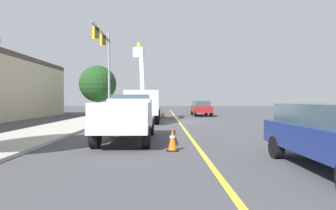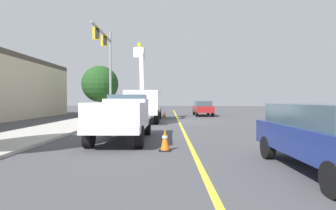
{
  "view_description": "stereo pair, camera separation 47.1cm",
  "coord_description": "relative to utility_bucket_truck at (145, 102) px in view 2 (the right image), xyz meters",
  "views": [
    {
      "loc": [
        -21.62,
        -0.5,
        1.79
      ],
      "look_at": [
        -0.36,
        0.89,
        1.4
      ],
      "focal_mm": 28.09,
      "sensor_mm": 36.0,
      "label": 1
    },
    {
      "loc": [
        -21.59,
        -0.97,
        1.79
      ],
      "look_at": [
        -0.36,
        0.89,
        1.4
      ],
      "focal_mm": 28.09,
      "sensor_mm": 36.0,
      "label": 2
    }
  ],
  "objects": [
    {
      "name": "sidewalk_far_side",
      "position": [
        -1.33,
        4.74,
        -1.55
      ],
      "size": [
        60.09,
        8.62,
        0.12
      ],
      "primitive_type": "cube",
      "rotation": [
        0.0,
        0.0,
        0.08
      ],
      "color": "#B2ADA3",
      "rests_on": "ground"
    },
    {
      "name": "service_pickup_truck",
      "position": [
        -10.89,
        -0.93,
        -0.49
      ],
      "size": [
        5.76,
        2.56,
        2.06
      ],
      "color": "white",
      "rests_on": "ground"
    },
    {
      "name": "traffic_cone_mid_front",
      "position": [
        4.49,
        -1.25,
        -1.27
      ],
      "size": [
        0.4,
        0.4,
        0.7
      ],
      "color": "black",
      "rests_on": "ground"
    },
    {
      "name": "utility_bucket_truck",
      "position": [
        0.0,
        0.0,
        0.0
      ],
      "size": [
        8.38,
        3.18,
        6.96
      ],
      "color": "white",
      "rests_on": "ground"
    },
    {
      "name": "street_tree_right",
      "position": [
        8.15,
        6.84,
        2.1
      ],
      "size": [
        4.31,
        4.31,
        5.88
      ],
      "color": "brown",
      "rests_on": "ground"
    },
    {
      "name": "ground",
      "position": [
        -0.68,
        -2.97,
        -1.61
      ],
      "size": [
        120.0,
        120.0,
        0.0
      ],
      "primitive_type": "plane",
      "color": "#47474C"
    },
    {
      "name": "lane_centre_stripe",
      "position": [
        -0.68,
        -2.97,
        -1.61
      ],
      "size": [
        49.84,
        4.35,
        0.01
      ],
      "primitive_type": "cube",
      "rotation": [
        0.0,
        0.0,
        0.08
      ],
      "color": "yellow",
      "rests_on": "ground"
    },
    {
      "name": "traffic_signal_mast",
      "position": [
        1.87,
        4.0,
        4.25
      ],
      "size": [
        6.53,
        0.83,
        8.68
      ],
      "color": "gray",
      "rests_on": "ground"
    },
    {
      "name": "passing_minivan",
      "position": [
        7.99,
        -5.29,
        -0.64
      ],
      "size": [
        4.94,
        2.3,
        1.69
      ],
      "color": "maroon",
      "rests_on": "ground"
    },
    {
      "name": "trailing_sedan",
      "position": [
        -15.52,
        -7.27,
        -0.64
      ],
      "size": [
        4.94,
        2.3,
        1.69
      ],
      "color": "navy",
      "rests_on": "ground"
    },
    {
      "name": "traffic_cone_leading",
      "position": [
        -13.06,
        -3.03,
        -1.22
      ],
      "size": [
        0.4,
        0.4,
        0.79
      ],
      "color": "black",
      "rests_on": "ground"
    }
  ]
}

